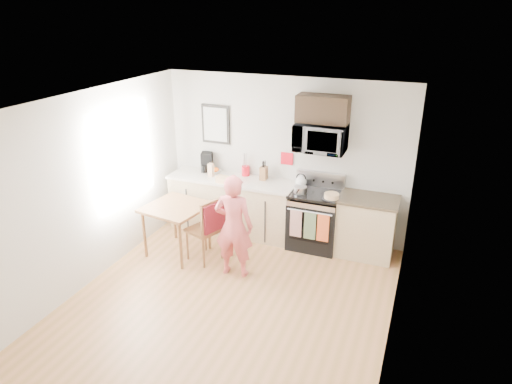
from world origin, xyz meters
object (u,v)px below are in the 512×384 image
at_px(range, 315,221).
at_px(chair, 210,223).
at_px(cake, 332,196).
at_px(microwave, 321,138).
at_px(person, 234,226).
at_px(dining_table, 176,211).

bearing_deg(range, chair, -140.46).
bearing_deg(cake, microwave, 134.18).
relative_size(person, cake, 5.65).
bearing_deg(dining_table, range, 27.55).
xyz_separation_m(dining_table, cake, (2.18, 0.81, 0.27)).
height_order(dining_table, chair, chair).
bearing_deg(dining_table, chair, -6.84).
xyz_separation_m(microwave, chair, (-1.29, -1.17, -1.10)).
distance_m(range, dining_table, 2.16).
xyz_separation_m(chair, cake, (1.57, 0.88, 0.31)).
distance_m(person, cake, 1.54).
bearing_deg(dining_table, cake, 20.34).
distance_m(person, dining_table, 1.08).
height_order(person, chair, person).
height_order(microwave, cake, microwave).
relative_size(range, chair, 1.14).
bearing_deg(chair, dining_table, -165.90).
bearing_deg(microwave, chair, -137.80).
bearing_deg(range, cake, -33.27).
relative_size(microwave, cake, 2.85).
distance_m(microwave, person, 1.86).
height_order(chair, cake, chair).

